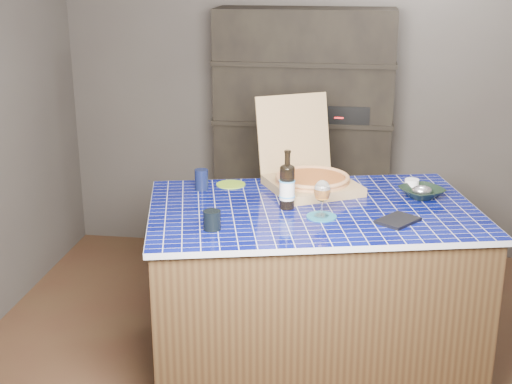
# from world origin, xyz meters

# --- Properties ---
(room) EXTENTS (3.50, 3.50, 3.50)m
(room) POSITION_xyz_m (0.00, 0.00, 1.25)
(room) COLOR #503922
(room) RESTS_ON ground
(shelving_unit) EXTENTS (1.20, 0.41, 1.80)m
(shelving_unit) POSITION_xyz_m (0.00, 1.53, 0.90)
(shelving_unit) COLOR black
(shelving_unit) RESTS_ON floor
(kitchen_island) EXTENTS (1.85, 1.40, 0.91)m
(kitchen_island) POSITION_xyz_m (0.16, 0.09, 0.46)
(kitchen_island) COLOR #402D19
(kitchen_island) RESTS_ON floor
(pizza_box) EXTENTS (0.64, 0.67, 0.48)m
(pizza_box) POSITION_xyz_m (0.13, 0.40, 0.98)
(pizza_box) COLOR #9D8151
(pizza_box) RESTS_ON kitchen_island
(mead_bottle) EXTENTS (0.08, 0.08, 0.30)m
(mead_bottle) POSITION_xyz_m (0.03, 0.06, 1.03)
(mead_bottle) COLOR black
(mead_bottle) RESTS_ON kitchen_island
(teal_trivet) EXTENTS (0.15, 0.15, 0.01)m
(teal_trivet) POSITION_xyz_m (0.21, -0.05, 0.91)
(teal_trivet) COLOR #176079
(teal_trivet) RESTS_ON kitchen_island
(wine_glass) EXTENTS (0.08, 0.08, 0.18)m
(wine_glass) POSITION_xyz_m (0.21, -0.05, 1.04)
(wine_glass) COLOR white
(wine_glass) RESTS_ON teal_trivet
(tumbler) EXTENTS (0.08, 0.08, 0.09)m
(tumbler) POSITION_xyz_m (-0.28, -0.28, 0.95)
(tumbler) COLOR black
(tumbler) RESTS_ON kitchen_island
(dvd_case) EXTENTS (0.23, 0.24, 0.02)m
(dvd_case) POSITION_xyz_m (0.58, -0.06, 0.92)
(dvd_case) COLOR black
(dvd_case) RESTS_ON kitchen_island
(bowl) EXTENTS (0.30, 0.30, 0.05)m
(bowl) POSITION_xyz_m (0.72, 0.33, 0.94)
(bowl) COLOR black
(bowl) RESTS_ON kitchen_island
(foil_contents) EXTENTS (0.11, 0.09, 0.05)m
(foil_contents) POSITION_xyz_m (0.72, 0.33, 0.95)
(foil_contents) COLOR silver
(foil_contents) RESTS_ON bowl
(white_jar) EXTENTS (0.08, 0.08, 0.07)m
(white_jar) POSITION_xyz_m (0.68, 0.44, 0.94)
(white_jar) COLOR white
(white_jar) RESTS_ON kitchen_island
(navy_cup) EXTENTS (0.07, 0.07, 0.11)m
(navy_cup) POSITION_xyz_m (-0.46, 0.30, 0.97)
(navy_cup) COLOR black
(navy_cup) RESTS_ON kitchen_island
(green_trivet) EXTENTS (0.16, 0.16, 0.01)m
(green_trivet) POSITION_xyz_m (-0.32, 0.41, 0.91)
(green_trivet) COLOR #7AA723
(green_trivet) RESTS_ON kitchen_island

